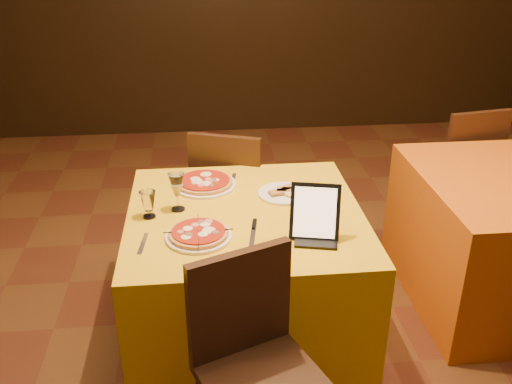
{
  "coord_description": "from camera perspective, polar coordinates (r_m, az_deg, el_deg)",
  "views": [
    {
      "loc": [
        -0.29,
        -2.1,
        2.0
      ],
      "look_at": [
        -0.05,
        0.24,
        0.86
      ],
      "focal_mm": 40.0,
      "sensor_mm": 36.0,
      "label": 1
    }
  ],
  "objects": [
    {
      "name": "cutlet_dish",
      "position": [
        2.83,
        2.74,
        -0.05
      ],
      "size": [
        0.25,
        0.25,
        0.03
      ],
      "rotation": [
        0.0,
        0.0,
        0.24
      ],
      "color": "white",
      "rests_on": "main_table"
    },
    {
      "name": "side_table",
      "position": [
        3.51,
        24.27,
        -4.24
      ],
      "size": [
        1.1,
        1.1,
        0.75
      ],
      "primitive_type": "cube",
      "color": "#B9550B",
      "rests_on": "floor"
    },
    {
      "name": "pizza_near",
      "position": [
        2.47,
        -5.77,
        -4.27
      ],
      "size": [
        0.29,
        0.29,
        0.03
      ],
      "rotation": [
        0.0,
        0.0,
        -0.31
      ],
      "color": "white",
      "rests_on": "main_table"
    },
    {
      "name": "main_table",
      "position": [
        2.87,
        -1.05,
        -8.61
      ],
      "size": [
        1.1,
        1.1,
        0.75
      ],
      "primitive_type": "cube",
      "color": "gold",
      "rests_on": "floor"
    },
    {
      "name": "knife",
      "position": [
        2.48,
        -0.31,
        -4.3
      ],
      "size": [
        0.06,
        0.25,
        0.01
      ],
      "primitive_type": "cube",
      "rotation": [
        0.0,
        0.0,
        1.4
      ],
      "color": "#B2B1B8",
      "rests_on": "main_table"
    },
    {
      "name": "chair_main_near",
      "position": [
        2.21,
        0.78,
        -18.42
      ],
      "size": [
        0.49,
        0.49,
        0.91
      ],
      "primitive_type": null,
      "rotation": [
        0.0,
        0.0,
        0.39
      ],
      "color": "black",
      "rests_on": "floor"
    },
    {
      "name": "floor",
      "position": [
        2.92,
        1.55,
        -17.6
      ],
      "size": [
        6.0,
        7.0,
        0.01
      ],
      "primitive_type": "cube",
      "color": "#5E2D19",
      "rests_on": "ground"
    },
    {
      "name": "water_glass",
      "position": [
        2.65,
        -10.72,
        -1.23
      ],
      "size": [
        0.08,
        0.08,
        0.13
      ],
      "primitive_type": null,
      "rotation": [
        0.0,
        0.0,
        0.39
      ],
      "color": "silver",
      "rests_on": "main_table"
    },
    {
      "name": "pizza_far",
      "position": [
        2.93,
        -5.18,
        0.87
      ],
      "size": [
        0.32,
        0.32,
        0.03
      ],
      "rotation": [
        0.0,
        0.0,
        0.37
      ],
      "color": "white",
      "rests_on": "main_table"
    },
    {
      "name": "fork_near",
      "position": [
        2.46,
        -11.22,
        -5.09
      ],
      "size": [
        0.04,
        0.17,
        0.01
      ],
      "primitive_type": "cube",
      "rotation": [
        0.0,
        0.0,
        1.46
      ],
      "color": "#A4A5AB",
      "rests_on": "main_table"
    },
    {
      "name": "fork_far",
      "position": [
        2.99,
        -2.35,
        1.16
      ],
      "size": [
        0.05,
        0.18,
        0.01
      ],
      "primitive_type": "cube",
      "rotation": [
        0.0,
        0.0,
        1.38
      ],
      "color": "silver",
      "rests_on": "main_table"
    },
    {
      "name": "wine_glass",
      "position": [
        2.68,
        -7.9,
        0.04
      ],
      "size": [
        0.09,
        0.09,
        0.19
      ],
      "primitive_type": null,
      "rotation": [
        0.0,
        0.0,
        0.22
      ],
      "color": "#D9DB7C",
      "rests_on": "main_table"
    },
    {
      "name": "chair_side_far",
      "position": [
        4.12,
        19.21,
        2.34
      ],
      "size": [
        0.5,
        0.5,
        0.91
      ],
      "primitive_type": null,
      "rotation": [
        0.0,
        0.0,
        3.3
      ],
      "color": "black",
      "rests_on": "floor"
    },
    {
      "name": "chair_main_far",
      "position": [
        3.51,
        -2.16,
        -0.3
      ],
      "size": [
        0.47,
        0.47,
        0.91
      ],
      "primitive_type": null,
      "rotation": [
        0.0,
        0.0,
        2.79
      ],
      "color": "black",
      "rests_on": "floor"
    },
    {
      "name": "tablet",
      "position": [
        2.43,
        5.92,
        -1.96
      ],
      "size": [
        0.23,
        0.15,
        0.24
      ],
      "primitive_type": "cube",
      "rotation": [
        -0.35,
        0.0,
        -0.23
      ],
      "color": "black",
      "rests_on": "main_table"
    }
  ]
}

